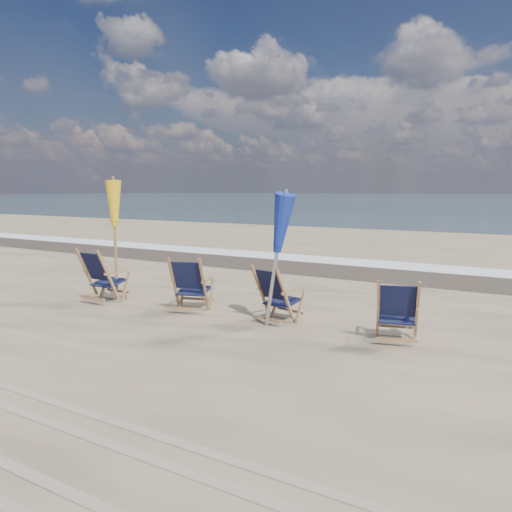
% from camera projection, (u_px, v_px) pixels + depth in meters
% --- Properties ---
extents(surf_foam, '(200.00, 1.40, 0.01)m').
position_uv_depth(surf_foam, '(367.00, 263.00, 13.93)').
color(surf_foam, silver).
rests_on(surf_foam, ground).
extents(wet_sand_strip, '(200.00, 2.60, 0.00)m').
position_uv_depth(wet_sand_strip, '(348.00, 270.00, 12.65)').
color(wet_sand_strip, '#42362A').
rests_on(wet_sand_strip, ground).
extents(beach_chair_0, '(0.67, 0.75, 1.01)m').
position_uv_depth(beach_chair_0, '(108.00, 277.00, 8.80)').
color(beach_chair_0, black).
rests_on(beach_chair_0, ground).
extents(beach_chair_1, '(0.78, 0.83, 0.95)m').
position_uv_depth(beach_chair_1, '(204.00, 285.00, 8.20)').
color(beach_chair_1, black).
rests_on(beach_chair_1, ground).
extents(beach_chair_2, '(0.72, 0.77, 0.91)m').
position_uv_depth(beach_chair_2, '(285.00, 297.00, 7.42)').
color(beach_chair_2, black).
rests_on(beach_chair_2, ground).
extents(beach_chair_3, '(0.72, 0.77, 0.89)m').
position_uv_depth(beach_chair_3, '(417.00, 313.00, 6.51)').
color(beach_chair_3, black).
rests_on(beach_chair_3, ground).
extents(umbrella_yellow, '(0.30, 0.30, 2.19)m').
position_uv_depth(umbrella_yellow, '(114.00, 210.00, 9.18)').
color(umbrella_yellow, olive).
rests_on(umbrella_yellow, ground).
extents(umbrella_blue, '(0.30, 0.30, 2.01)m').
position_uv_depth(umbrella_blue, '(275.00, 228.00, 7.18)').
color(umbrella_blue, '#A5A5AD').
rests_on(umbrella_blue, ground).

